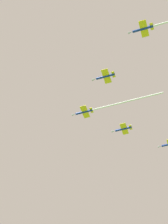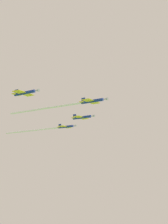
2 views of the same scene
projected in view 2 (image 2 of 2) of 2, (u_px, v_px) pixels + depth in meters
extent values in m
cylinder|color=navy|center=(92.00, 101.00, 124.98)|extent=(6.16, 8.40, 1.14)
cone|color=#9EA3AD|center=(105.00, 99.00, 121.98)|extent=(2.06, 2.33, 1.09)
cube|color=yellow|center=(91.00, 101.00, 125.25)|extent=(8.75, 7.39, 0.19)
cube|color=yellow|center=(83.00, 102.00, 127.13)|extent=(3.74, 3.18, 0.19)
cube|color=navy|center=(83.00, 100.00, 127.29)|extent=(1.07, 1.47, 1.87)
cylinder|color=white|center=(44.00, 108.00, 137.40)|extent=(21.80, 31.88, 0.80)
cylinder|color=navy|center=(82.00, 117.00, 149.37)|extent=(6.16, 8.40, 1.14)
cone|color=#9EA3AD|center=(93.00, 116.00, 146.37)|extent=(2.06, 2.33, 1.09)
cube|color=yellow|center=(81.00, 118.00, 149.63)|extent=(8.75, 7.39, 0.19)
cube|color=yellow|center=(74.00, 118.00, 151.52)|extent=(3.74, 3.18, 0.19)
cube|color=navy|center=(75.00, 116.00, 151.67)|extent=(1.07, 1.47, 1.87)
cylinder|color=navy|center=(25.00, 93.00, 118.47)|extent=(6.16, 8.40, 1.14)
cone|color=#9EA3AD|center=(37.00, 91.00, 115.47)|extent=(2.06, 2.33, 1.09)
cube|color=yellow|center=(23.00, 93.00, 118.73)|extent=(8.75, 7.39, 0.19)
cube|color=yellow|center=(16.00, 95.00, 120.62)|extent=(3.74, 3.18, 0.19)
cube|color=navy|center=(16.00, 92.00, 120.78)|extent=(1.07, 1.47, 1.87)
cylinder|color=navy|center=(66.00, 127.00, 177.13)|extent=(6.16, 8.40, 1.14)
cone|color=#9EA3AD|center=(75.00, 126.00, 174.12)|extent=(2.06, 2.33, 1.09)
cube|color=yellow|center=(65.00, 127.00, 177.39)|extent=(8.75, 7.39, 0.19)
cube|color=yellow|center=(60.00, 127.00, 179.28)|extent=(3.74, 3.18, 0.19)
cube|color=navy|center=(60.00, 126.00, 179.43)|extent=(1.07, 1.47, 1.87)
cylinder|color=white|center=(31.00, 131.00, 190.07)|extent=(22.92, 33.55, 0.80)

